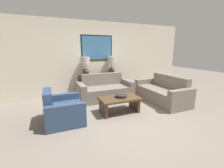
{
  "coord_description": "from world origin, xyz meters",
  "views": [
    {
      "loc": [
        -1.69,
        -2.94,
        1.64
      ],
      "look_at": [
        -0.01,
        1.03,
        0.65
      ],
      "focal_mm": 24.0,
      "sensor_mm": 36.0,
      "label": 1
    }
  ],
  "objects_px": {
    "table_lamp_right": "(112,64)",
    "armchair_near_back_wall": "(62,111)",
    "coffee_table": "(119,102)",
    "console_table": "(99,84)",
    "decorative_bowl": "(121,96)",
    "couch_by_side": "(162,93)",
    "couch_by_back_wall": "(105,90)",
    "table_lamp_left": "(85,65)"
  },
  "relations": [
    {
      "from": "table_lamp_right",
      "to": "armchair_near_back_wall",
      "type": "xyz_separation_m",
      "value": [
        -2.0,
        -1.82,
        -0.86
      ]
    },
    {
      "from": "coffee_table",
      "to": "armchair_near_back_wall",
      "type": "relative_size",
      "value": 1.09
    },
    {
      "from": "table_lamp_right",
      "to": "coffee_table",
      "type": "bearing_deg",
      "value": -106.53
    },
    {
      "from": "console_table",
      "to": "coffee_table",
      "type": "relative_size",
      "value": 1.43
    },
    {
      "from": "table_lamp_right",
      "to": "decorative_bowl",
      "type": "bearing_deg",
      "value": -105.16
    },
    {
      "from": "couch_by_side",
      "to": "couch_by_back_wall",
      "type": "bearing_deg",
      "value": 148.87
    },
    {
      "from": "couch_by_side",
      "to": "armchair_near_back_wall",
      "type": "height_order",
      "value": "couch_by_side"
    },
    {
      "from": "table_lamp_left",
      "to": "couch_by_back_wall",
      "type": "xyz_separation_m",
      "value": [
        0.5,
        -0.63,
        -0.84
      ]
    },
    {
      "from": "table_lamp_left",
      "to": "couch_by_side",
      "type": "distance_m",
      "value": 2.77
    },
    {
      "from": "table_lamp_left",
      "to": "armchair_near_back_wall",
      "type": "xyz_separation_m",
      "value": [
        -0.99,
        -1.82,
        -0.86
      ]
    },
    {
      "from": "console_table",
      "to": "couch_by_side",
      "type": "relative_size",
      "value": 0.83
    },
    {
      "from": "couch_by_back_wall",
      "to": "armchair_near_back_wall",
      "type": "bearing_deg",
      "value": -141.36
    },
    {
      "from": "console_table",
      "to": "decorative_bowl",
      "type": "bearing_deg",
      "value": -89.93
    },
    {
      "from": "couch_by_side",
      "to": "armchair_near_back_wall",
      "type": "bearing_deg",
      "value": -175.79
    },
    {
      "from": "couch_by_side",
      "to": "coffee_table",
      "type": "xyz_separation_m",
      "value": [
        -1.65,
        -0.26,
        0.01
      ]
    },
    {
      "from": "console_table",
      "to": "couch_by_back_wall",
      "type": "bearing_deg",
      "value": -90.0
    },
    {
      "from": "console_table",
      "to": "armchair_near_back_wall",
      "type": "bearing_deg",
      "value": -129.35
    },
    {
      "from": "console_table",
      "to": "decorative_bowl",
      "type": "distance_m",
      "value": 1.85
    },
    {
      "from": "table_lamp_left",
      "to": "armchair_near_back_wall",
      "type": "relative_size",
      "value": 0.7
    },
    {
      "from": "couch_by_back_wall",
      "to": "decorative_bowl",
      "type": "distance_m",
      "value": 1.23
    },
    {
      "from": "couch_by_back_wall",
      "to": "console_table",
      "type": "bearing_deg",
      "value": 90.0
    },
    {
      "from": "console_table",
      "to": "armchair_near_back_wall",
      "type": "height_order",
      "value": "armchair_near_back_wall"
    },
    {
      "from": "table_lamp_right",
      "to": "armchair_near_back_wall",
      "type": "height_order",
      "value": "table_lamp_right"
    },
    {
      "from": "console_table",
      "to": "armchair_near_back_wall",
      "type": "relative_size",
      "value": 1.57
    },
    {
      "from": "console_table",
      "to": "table_lamp_right",
      "type": "xyz_separation_m",
      "value": [
        0.5,
        -0.0,
        0.76
      ]
    },
    {
      "from": "decorative_bowl",
      "to": "armchair_near_back_wall",
      "type": "xyz_separation_m",
      "value": [
        -1.5,
        0.02,
        -0.18
      ]
    },
    {
      "from": "console_table",
      "to": "table_lamp_right",
      "type": "height_order",
      "value": "table_lamp_right"
    },
    {
      "from": "armchair_near_back_wall",
      "to": "table_lamp_left",
      "type": "bearing_deg",
      "value": 61.45
    },
    {
      "from": "table_lamp_left",
      "to": "coffee_table",
      "type": "distance_m",
      "value": 2.08
    },
    {
      "from": "couch_by_back_wall",
      "to": "couch_by_side",
      "type": "bearing_deg",
      "value": -31.13
    },
    {
      "from": "console_table",
      "to": "couch_by_side",
      "type": "height_order",
      "value": "couch_by_side"
    },
    {
      "from": "couch_by_side",
      "to": "decorative_bowl",
      "type": "relative_size",
      "value": 5.85
    },
    {
      "from": "decorative_bowl",
      "to": "armchair_near_back_wall",
      "type": "bearing_deg",
      "value": 179.06
    },
    {
      "from": "console_table",
      "to": "table_lamp_left",
      "type": "xyz_separation_m",
      "value": [
        -0.5,
        -0.0,
        0.76
      ]
    },
    {
      "from": "table_lamp_left",
      "to": "coffee_table",
      "type": "bearing_deg",
      "value": -76.26
    },
    {
      "from": "table_lamp_left",
      "to": "armchair_near_back_wall",
      "type": "distance_m",
      "value": 2.24
    },
    {
      "from": "table_lamp_left",
      "to": "table_lamp_right",
      "type": "distance_m",
      "value": 1.0
    },
    {
      "from": "table_lamp_left",
      "to": "table_lamp_right",
      "type": "bearing_deg",
      "value": 0.0
    },
    {
      "from": "decorative_bowl",
      "to": "couch_by_back_wall",
      "type": "bearing_deg",
      "value": 90.11
    },
    {
      "from": "coffee_table",
      "to": "armchair_near_back_wall",
      "type": "distance_m",
      "value": 1.45
    },
    {
      "from": "console_table",
      "to": "coffee_table",
      "type": "xyz_separation_m",
      "value": [
        -0.05,
        -1.86,
        -0.06
      ]
    },
    {
      "from": "console_table",
      "to": "decorative_bowl",
      "type": "xyz_separation_m",
      "value": [
        0.0,
        -1.85,
        0.09
      ]
    }
  ]
}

